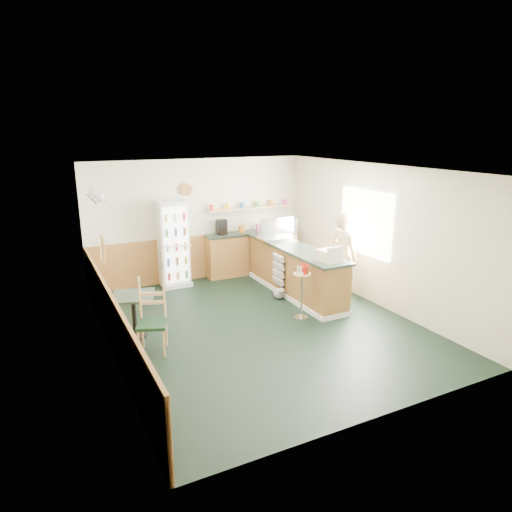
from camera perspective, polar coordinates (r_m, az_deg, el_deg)
ground at (r=8.09m, az=0.52°, el=-8.59°), size 6.00×6.00×0.00m
room_envelope at (r=8.14m, az=-3.23°, el=2.88°), size 5.04×6.02×2.72m
service_counter at (r=9.42m, az=4.87°, el=-2.10°), size 0.68×3.01×1.01m
back_counter at (r=10.78m, az=-0.63°, el=0.69°), size 2.24×0.42×1.69m
drinks_fridge at (r=9.97m, az=-10.27°, el=1.51°), size 0.62×0.53×1.87m
display_case at (r=9.86m, az=2.67°, el=3.38°), size 0.79×0.41×0.45m
cash_register at (r=8.30m, az=9.16°, el=0.04°), size 0.41×0.42×0.21m
shopkeeper at (r=9.15m, az=10.88°, el=-0.05°), size 0.49×0.64×1.78m
condiment_stand at (r=8.17m, az=5.77°, el=-3.34°), size 0.32×0.32×0.99m
newspaper_rack at (r=9.26m, az=2.84°, el=-1.78°), size 0.09×0.40×0.64m
cafe_table at (r=7.74m, az=-15.05°, el=-6.21°), size 0.82×0.82×0.72m
cafe_chair at (r=7.18m, az=-13.12°, el=-7.00°), size 0.55×0.56×1.15m
dog_doorstop at (r=9.23m, az=2.93°, el=-4.66°), size 0.22×0.28×0.26m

